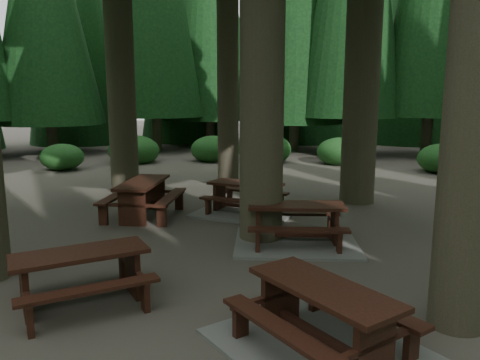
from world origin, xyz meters
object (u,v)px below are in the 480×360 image
(picnic_table_c, at_px, (246,203))
(picnic_table_e, at_px, (81,270))
(picnic_table_b, at_px, (143,193))
(picnic_table_f, at_px, (322,329))
(picnic_table_a, at_px, (296,230))

(picnic_table_c, bearing_deg, picnic_table_e, -90.01)
(picnic_table_c, bearing_deg, picnic_table_b, -148.16)
(picnic_table_b, relative_size, picnic_table_f, 0.75)
(picnic_table_a, relative_size, picnic_table_c, 1.11)
(picnic_table_b, bearing_deg, picnic_table_e, -172.09)
(picnic_table_e, distance_m, picnic_table_f, 3.27)
(picnic_table_e, relative_size, picnic_table_f, 0.75)
(picnic_table_a, distance_m, picnic_table_b, 3.92)
(picnic_table_c, distance_m, picnic_table_e, 5.50)
(picnic_table_e, bearing_deg, picnic_table_f, -49.55)
(picnic_table_a, height_order, picnic_table_e, picnic_table_a)
(picnic_table_a, distance_m, picnic_table_c, 2.54)
(picnic_table_c, bearing_deg, picnic_table_a, -43.93)
(picnic_table_c, relative_size, picnic_table_f, 0.83)
(picnic_table_c, relative_size, picnic_table_e, 1.10)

